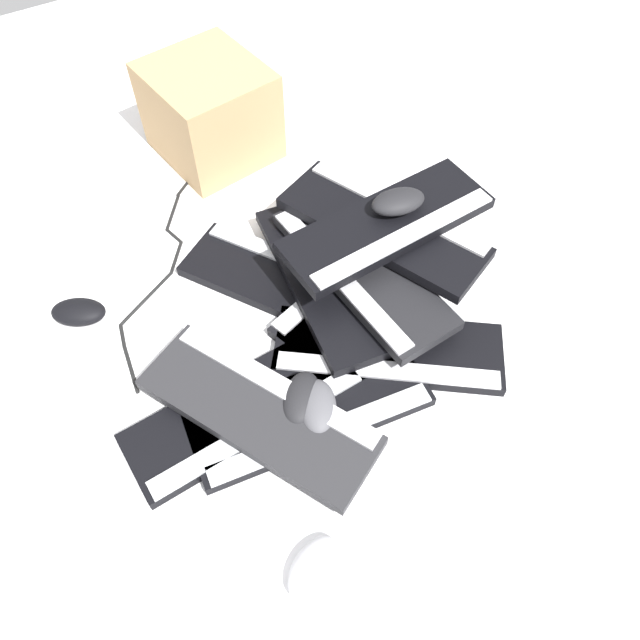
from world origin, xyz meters
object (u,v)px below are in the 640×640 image
(mouse_3, at_px, (314,567))
(mouse_5, at_px, (302,398))
(keyboard_8, at_px, (383,226))
(mouse_0, at_px, (398,202))
(keyboard_7, at_px, (361,269))
(mouse_2, at_px, (318,407))
(keyboard_0, at_px, (245,410))
(keyboard_5, at_px, (327,277))
(keyboard_6, at_px, (260,410))
(mouse_1, at_px, (78,312))
(keyboard_4, at_px, (285,283))
(cardboard_box, at_px, (210,112))
(keyboard_2, at_px, (388,351))
(mouse_4, at_px, (305,253))
(keyboard_3, at_px, (366,286))
(keyboard_1, at_px, (311,412))
(keyboard_9, at_px, (388,225))

(mouse_3, xyz_separation_m, mouse_5, (-0.12, -0.25, 0.03))
(keyboard_8, bearing_deg, mouse_0, 153.96)
(keyboard_7, xyz_separation_m, mouse_2, (0.23, 0.21, -0.02))
(keyboard_0, bearing_deg, mouse_3, 84.17)
(keyboard_5, bearing_deg, mouse_2, 56.11)
(keyboard_6, relative_size, mouse_1, 4.18)
(keyboard_4, xyz_separation_m, keyboard_8, (-0.21, 0.04, 0.09))
(mouse_3, relative_size, cardboard_box, 0.42)
(keyboard_0, bearing_deg, keyboard_8, -156.07)
(mouse_0, bearing_deg, cardboard_box, -61.12)
(mouse_5, bearing_deg, keyboard_2, -42.41)
(mouse_1, relative_size, mouse_4, 1.00)
(mouse_0, bearing_deg, mouse_5, 43.30)
(keyboard_2, xyz_separation_m, mouse_4, (0.03, -0.27, 0.04))
(keyboard_2, relative_size, keyboard_3, 0.95)
(keyboard_3, relative_size, keyboard_6, 1.01)
(keyboard_1, xyz_separation_m, keyboard_8, (-0.32, -0.25, 0.09))
(mouse_4, bearing_deg, mouse_2, 74.91)
(keyboard_2, relative_size, mouse_2, 4.02)
(mouse_5, distance_m, cardboard_box, 0.77)
(keyboard_5, relative_size, mouse_5, 4.15)
(keyboard_9, height_order, mouse_1, keyboard_9)
(keyboard_3, bearing_deg, keyboard_7, -16.24)
(mouse_2, height_order, cardboard_box, cardboard_box)
(keyboard_5, bearing_deg, keyboard_6, 37.76)
(keyboard_7, relative_size, mouse_0, 4.08)
(mouse_0, xyz_separation_m, cardboard_box, (0.17, -0.52, -0.06))
(keyboard_0, distance_m, mouse_1, 0.41)
(mouse_2, height_order, mouse_5, same)
(keyboard_6, bearing_deg, keyboard_7, -152.94)
(keyboard_1, height_order, keyboard_4, same)
(cardboard_box, bearing_deg, keyboard_5, 90.79)
(keyboard_2, relative_size, mouse_1, 4.02)
(mouse_4, bearing_deg, keyboard_5, 107.21)
(keyboard_6, bearing_deg, mouse_2, 151.42)
(keyboard_2, relative_size, keyboard_5, 0.97)
(keyboard_5, height_order, mouse_4, mouse_4)
(keyboard_3, height_order, keyboard_5, keyboard_5)
(mouse_3, height_order, cardboard_box, cardboard_box)
(keyboard_7, bearing_deg, mouse_2, 43.15)
(mouse_2, relative_size, mouse_3, 1.00)
(keyboard_6, xyz_separation_m, mouse_2, (-0.09, 0.05, 0.01))
(mouse_2, bearing_deg, keyboard_0, -98.26)
(keyboard_1, bearing_deg, keyboard_3, -141.88)
(keyboard_3, relative_size, mouse_4, 4.22)
(keyboard_1, xyz_separation_m, keyboard_6, (0.08, -0.03, 0.03))
(mouse_2, distance_m, cardboard_box, 0.80)
(keyboard_9, height_order, mouse_5, keyboard_9)
(keyboard_6, bearing_deg, keyboard_9, -154.24)
(keyboard_9, bearing_deg, mouse_4, -30.59)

